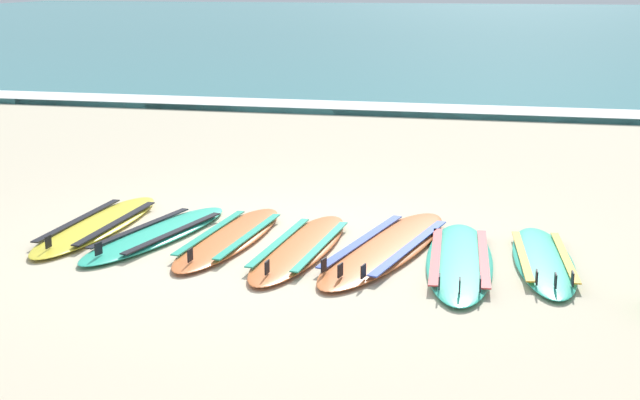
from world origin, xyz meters
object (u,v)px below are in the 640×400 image
at_px(surfboard_3, 300,247).
at_px(surfboard_5, 459,260).
at_px(surfboard_6, 543,260).
at_px(surfboard_0, 98,225).
at_px(surfboard_4, 386,247).
at_px(surfboard_1, 157,234).
at_px(surfboard_2, 230,237).

xyz_separation_m(surfboard_3, surfboard_5, (1.43, -0.07, 0.00)).
bearing_deg(surfboard_5, surfboard_6, 13.01).
bearing_deg(surfboard_0, surfboard_4, -2.39).
height_order(surfboard_1, surfboard_2, same).
height_order(surfboard_1, surfboard_4, same).
height_order(surfboard_0, surfboard_4, same).
height_order(surfboard_4, surfboard_5, same).
bearing_deg(surfboard_4, surfboard_2, -179.59).
bearing_deg(surfboard_1, surfboard_4, 1.16).
bearing_deg(surfboard_5, surfboard_4, 160.69).
bearing_deg(surfboard_4, surfboard_3, -167.49).
relative_size(surfboard_0, surfboard_4, 0.87).
bearing_deg(surfboard_3, surfboard_4, 12.51).
relative_size(surfboard_0, surfboard_1, 1.04).
distance_m(surfboard_4, surfboard_5, 0.71).
xyz_separation_m(surfboard_3, surfboard_6, (2.14, 0.10, 0.00)).
xyz_separation_m(surfboard_2, surfboard_5, (2.15, -0.23, 0.00)).
height_order(surfboard_0, surfboard_3, same).
height_order(surfboard_2, surfboard_5, same).
distance_m(surfboard_1, surfboard_5, 2.86).
height_order(surfboard_1, surfboard_3, same).
distance_m(surfboard_0, surfboard_3, 2.14).
relative_size(surfboard_1, surfboard_4, 0.84).
relative_size(surfboard_1, surfboard_6, 1.09).
distance_m(surfboard_2, surfboard_6, 2.85).
bearing_deg(surfboard_2, surfboard_3, -12.38).
bearing_deg(surfboard_0, surfboard_6, -2.59).
xyz_separation_m(surfboard_2, surfboard_4, (1.47, 0.01, 0.00)).
height_order(surfboard_0, surfboard_6, same).
height_order(surfboard_5, surfboard_6, same).
xyz_separation_m(surfboard_0, surfboard_4, (2.88, -0.12, 0.00)).
relative_size(surfboard_1, surfboard_5, 0.96).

